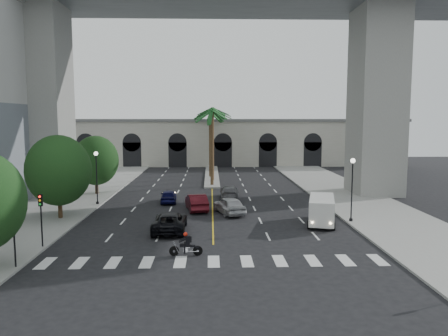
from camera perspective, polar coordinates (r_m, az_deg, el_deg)
The scene contains 26 objects.
ground at distance 28.26m, azimuth -1.38°, elevation -11.15°, with size 140.00×140.00×0.00m, color black.
sidewalk_left at distance 45.28m, azimuth -20.93°, elevation -4.76°, with size 8.00×100.00×0.15m, color gray.
sidewalk_right at distance 45.38m, azimuth 17.85°, elevation -4.61°, with size 8.00×100.00×0.15m, color gray.
median at distance 65.48m, azimuth -1.60°, elevation -0.96°, with size 2.00×24.00×0.20m, color gray.
pier_building at distance 82.04m, azimuth -1.64°, elevation 3.46°, with size 71.00×10.50×8.50m.
bridge at distance 50.06m, azimuth 2.50°, elevation 17.93°, with size 75.00×13.00×26.00m.
palm_a at distance 54.93m, azimuth -1.60°, elevation 7.03°, with size 3.20×3.20×10.30m.
palm_b at distance 58.94m, azimuth -1.52°, elevation 7.26°, with size 3.20×3.20×10.60m.
palm_c at distance 62.93m, azimuth -1.81°, elevation 6.79°, with size 3.20×3.20×10.10m.
palm_d at distance 66.94m, azimuth -1.50°, elevation 7.40°, with size 3.20×3.20×10.90m.
palm_e at distance 70.93m, azimuth -1.72°, elevation 6.97°, with size 3.20×3.20×10.40m.
palm_f at distance 74.94m, azimuth -1.49°, elevation 7.16°, with size 3.20×3.20×10.70m.
street_tree_mid at distance 39.34m, azimuth -20.80°, elevation -0.29°, with size 5.44×5.44×7.21m.
street_tree_far at distance 50.80m, azimuth -16.39°, elevation 0.95°, with size 5.04×5.04×6.68m.
lamp_post_left_far at distance 44.70m, azimuth -16.31°, elevation -0.64°, with size 0.40×0.40×5.35m.
lamp_post_right at distance 37.18m, azimuth 16.39°, elevation -2.04°, with size 0.40×0.40×5.35m.
traffic_signal_near at distance 27.52m, azimuth -25.79°, elevation -6.86°, with size 0.25×0.18×3.65m.
traffic_signal_far at distance 31.13m, azimuth -22.79°, elevation -5.23°, with size 0.25×0.18×3.65m.
motorcycle_rider at distance 27.80m, azimuth -4.87°, elevation -9.99°, with size 2.10×0.57×1.51m.
car_a at distance 39.44m, azimuth 0.69°, elevation -4.89°, with size 1.85×4.61×1.57m, color #A7A8AC.
car_b at distance 41.05m, azimuth -3.61°, elevation -4.46°, with size 1.65×4.74×1.56m, color #450D14.
car_c at distance 33.71m, azimuth -7.09°, elevation -6.99°, with size 2.44×5.28×1.47m, color black.
car_d at distance 46.99m, azimuth 0.65°, elevation -3.16°, with size 1.95×4.79×1.39m, color #5D5D62.
car_e at distance 45.03m, azimuth -7.25°, elevation -3.67°, with size 1.57×3.90×1.33m, color #0D0E3F.
cargo_van at distance 36.41m, azimuth 12.63°, elevation -5.30°, with size 3.14×5.48×2.20m.
pedestrian_b at distance 39.29m, azimuth -25.38°, elevation -5.34°, with size 0.76×0.59×1.57m, color black.
Camera 1 is at (-0.15, -26.93, 8.54)m, focal length 35.00 mm.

